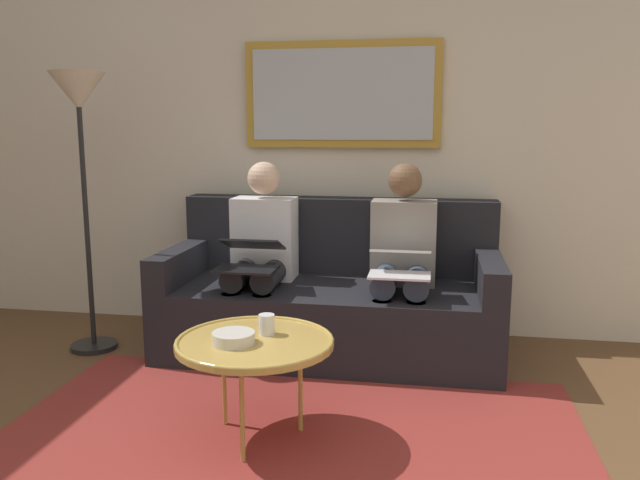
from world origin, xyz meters
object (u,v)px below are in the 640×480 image
framed_mirror (342,94)px  person_right (261,251)px  couch (332,299)px  laptop_white (400,262)px  coffee_table (255,343)px  person_left (403,256)px  cup (267,324)px  standing_lamp (80,123)px  laptop_black (250,255)px  bowl (233,338)px

framed_mirror → person_right: framed_mirror is taller
couch → laptop_white: bearing=143.1°
framed_mirror → coffee_table: bearing=84.9°
couch → coffee_table: 1.23m
person_left → person_right: size_ratio=1.00×
cup → coffee_table: bearing=70.4°
laptop_white → standing_lamp: (1.87, -0.05, 0.75)m
couch → person_right: 0.52m
framed_mirror → laptop_black: framed_mirror is taller
laptop_white → laptop_black: laptop_black is taller
couch → cup: 1.15m
standing_lamp → couch: bearing=-169.5°
coffee_table → laptop_black: 0.98m
coffee_table → laptop_black: laptop_black is taller
cup → bowl: 0.18m
coffee_table → laptop_white: size_ratio=2.07×
cup → laptop_white: laptop_white is taller
laptop_black → person_right: bearing=-90.0°
cup → person_right: (0.31, -1.06, 0.11)m
couch → standing_lamp: size_ratio=1.20×
couch → coffee_table: size_ratio=2.92×
person_right → standing_lamp: bearing=11.1°
coffee_table → laptop_white: 1.08m
cup → standing_lamp: bearing=-33.0°
bowl → laptop_white: bearing=-124.0°
coffee_table → person_right: 1.20m
couch → laptop_white: size_ratio=6.04×
framed_mirror → person_left: size_ratio=1.10×
bowl → person_left: person_left is taller
person_right → standing_lamp: standing_lamp is taller
cup → laptop_black: laptop_black is taller
coffee_table → couch: bearing=-96.7°
person_left → standing_lamp: (1.87, 0.20, 0.76)m
coffee_table → laptop_black: size_ratio=1.78×
cup → standing_lamp: (1.33, -0.86, 0.88)m
framed_mirror → laptop_white: 1.24m
couch → laptop_white: couch is taller
framed_mirror → person_right: size_ratio=1.10×
laptop_white → person_right: (0.85, -0.25, -0.02)m
person_left → laptop_black: size_ratio=2.98×
cup → laptop_white: bearing=-123.6°
couch → person_left: 0.52m
laptop_white → laptop_black: bearing=-1.4°
framed_mirror → laptop_black: bearing=58.2°
coffee_table → standing_lamp: 1.86m
coffee_table → laptop_white: (-0.57, -0.90, 0.19)m
bowl → standing_lamp: 1.82m
bowl → coffee_table: bearing=-142.4°
coffee_table → standing_lamp: size_ratio=0.41×
bowl → person_right: bearing=-80.2°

